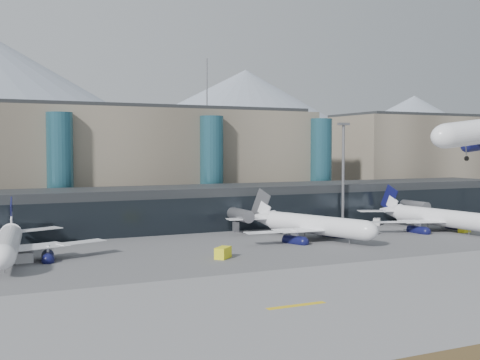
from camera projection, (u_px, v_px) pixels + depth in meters
name	position (u px, v px, depth m)	size (l,w,h in m)	color
ground	(358.00, 270.00, 95.16)	(900.00, 900.00, 0.00)	#515154
runway_strip	(424.00, 290.00, 81.56)	(400.00, 40.00, 0.04)	slate
runway_markings	(424.00, 289.00, 81.55)	(128.00, 1.00, 0.02)	gold
concourse	(218.00, 206.00, 147.23)	(170.00, 27.00, 10.00)	black
terminal_main	(89.00, 162.00, 165.49)	(130.00, 30.00, 31.00)	gray
terminal_east	(427.00, 159.00, 215.71)	(70.00, 30.00, 31.00)	gray
teal_towers	(140.00, 168.00, 155.26)	(116.40, 19.40, 46.00)	#255767
mountain_ridge	(70.00, 113.00, 444.00)	(910.00, 400.00, 110.00)	gray
lightmast_mid	(343.00, 167.00, 150.48)	(3.00, 1.20, 25.60)	slate
jet_parked_left	(8.00, 235.00, 103.51)	(34.42, 34.27, 11.16)	white
jet_parked_mid	(303.00, 218.00, 128.03)	(33.12, 35.27, 11.34)	white
jet_parked_right	(427.00, 211.00, 142.37)	(34.88, 34.68, 11.30)	white
veh_a	(24.00, 258.00, 100.80)	(3.06, 1.72, 1.72)	silver
veh_c	(358.00, 234.00, 129.00)	(3.17, 1.67, 1.76)	#4B4C51
veh_d	(377.00, 222.00, 150.72)	(3.00, 1.61, 1.71)	silver
veh_e	(464.00, 229.00, 137.18)	(2.87, 1.63, 1.63)	yellow
veh_g	(373.00, 231.00, 134.30)	(2.19, 1.28, 1.28)	silver
veh_h	(223.00, 253.00, 104.89)	(3.55, 1.87, 1.96)	yellow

